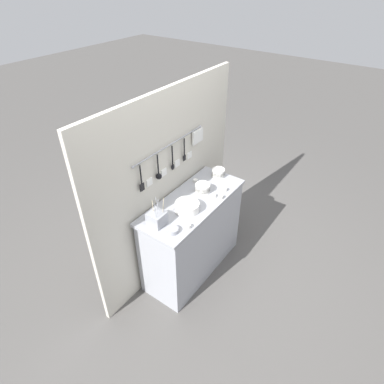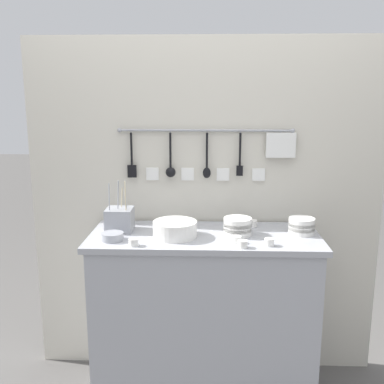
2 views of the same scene
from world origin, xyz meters
The scene contains 13 objects.
ground_plane centered at (0.00, 0.00, 0.00)m, with size 20.00×20.00×0.00m, color #514F4C.
counter centered at (0.00, 0.00, 0.46)m, with size 1.19×0.49×0.91m.
back_wall centered at (0.00, 0.28, 0.97)m, with size 1.99×0.09×1.93m.
bowl_stack_back_corner centered at (0.50, 0.03, 0.95)m, with size 0.13×0.13×0.08m.
bowl_stack_wide_centre centered at (0.17, 0.00, 0.96)m, with size 0.14×0.14×0.09m.
plate_stack centered at (-0.15, -0.05, 0.95)m, with size 0.22×0.22×0.08m.
steel_mixing_bowl centered at (-0.45, -0.11, 0.93)m, with size 0.11×0.11×0.04m.
cutlery_caddy centered at (-0.45, 0.05, 0.97)m, with size 0.14×0.14×0.28m.
cup_by_caddy centered at (-0.34, -0.19, 0.93)m, with size 0.05×0.05×0.04m.
cup_edge_near centered at (0.26, 0.15, 0.93)m, with size 0.05×0.05×0.04m.
cup_back_right centered at (0.31, -0.17, 0.93)m, with size 0.05×0.05×0.04m.
cup_edge_far centered at (0.16, -0.14, 0.93)m, with size 0.05×0.05×0.04m.
cup_mid_row centered at (0.18, -0.20, 0.93)m, with size 0.05×0.05×0.04m.
Camera 1 is at (-1.97, -1.41, 2.76)m, focal length 30.00 mm.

